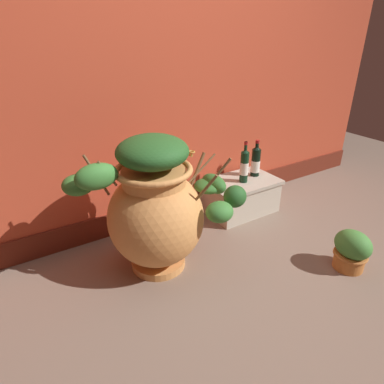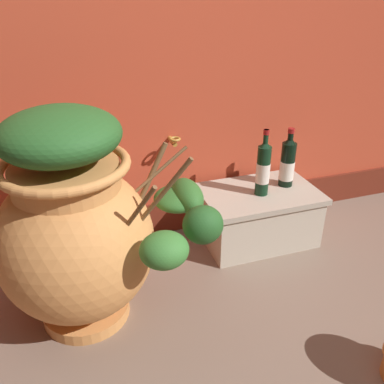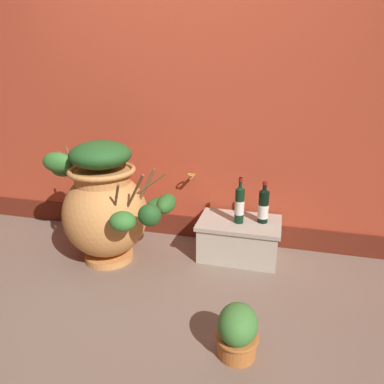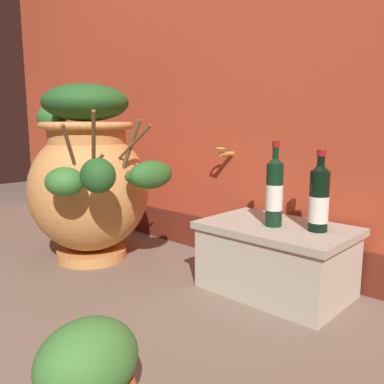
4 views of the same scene
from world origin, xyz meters
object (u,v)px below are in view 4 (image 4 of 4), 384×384
Objects in this scene: terracotta_urn at (89,176)px; wine_bottle_left at (274,191)px; potted_shrub at (88,379)px; wine_bottle_middle at (319,198)px.

terracotta_urn reaches higher than wine_bottle_left.
potted_shrub is (1.06, -0.70, -0.30)m from terracotta_urn.
wine_bottle_left is 1.09× the size of wine_bottle_middle.
wine_bottle_left is 1.24× the size of potted_shrub.
potted_shrub is at bearing -92.48° from wine_bottle_middle.
potted_shrub is (-0.04, -1.02, -0.28)m from wine_bottle_middle.
terracotta_urn is 2.96× the size of wine_bottle_left.
wine_bottle_left reaches higher than potted_shrub.
potted_shrub is at bearing -33.47° from terracotta_urn.
wine_bottle_middle is at bearing 16.48° from wine_bottle_left.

